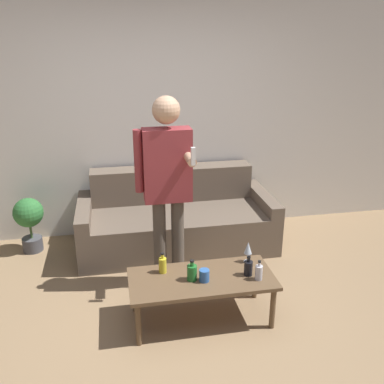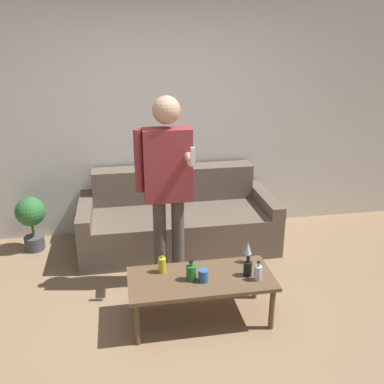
# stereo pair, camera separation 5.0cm
# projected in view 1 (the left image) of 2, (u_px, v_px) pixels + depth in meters

# --- Properties ---
(ground_plane) EXTENTS (16.00, 16.00, 0.00)m
(ground_plane) POSITION_uv_depth(u_px,v_px,m) (185.00, 346.00, 3.19)
(ground_plane) COLOR #997A56
(wall_back) EXTENTS (8.00, 0.06, 2.70)m
(wall_back) POSITION_uv_depth(u_px,v_px,m) (151.00, 115.00, 4.65)
(wall_back) COLOR silver
(wall_back) RESTS_ON ground_plane
(couch) EXTENTS (2.05, 0.92, 0.80)m
(couch) POSITION_uv_depth(u_px,v_px,m) (176.00, 219.00, 4.63)
(couch) COLOR #6B5B4C
(couch) RESTS_ON ground_plane
(coffee_table) EXTENTS (1.14, 0.52, 0.39)m
(coffee_table) POSITION_uv_depth(u_px,v_px,m) (202.00, 282.00, 3.37)
(coffee_table) COLOR brown
(coffee_table) RESTS_ON ground_plane
(bottle_orange) EXTENTS (0.06, 0.06, 0.16)m
(bottle_orange) POSITION_uv_depth(u_px,v_px,m) (259.00, 272.00, 3.30)
(bottle_orange) COLOR silver
(bottle_orange) RESTS_ON coffee_table
(bottle_green) EXTENTS (0.06, 0.06, 0.17)m
(bottle_green) POSITION_uv_depth(u_px,v_px,m) (163.00, 265.00, 3.40)
(bottle_green) COLOR yellow
(bottle_green) RESTS_ON coffee_table
(bottle_dark) EXTENTS (0.07, 0.07, 0.16)m
(bottle_dark) POSITION_uv_depth(u_px,v_px,m) (248.00, 268.00, 3.36)
(bottle_dark) COLOR black
(bottle_dark) RESTS_ON coffee_table
(bottle_yellow) EXTENTS (0.08, 0.08, 0.17)m
(bottle_yellow) POSITION_uv_depth(u_px,v_px,m) (192.00, 272.00, 3.29)
(bottle_yellow) COLOR #23752D
(bottle_yellow) RESTS_ON coffee_table
(wine_glass_near) EXTENTS (0.07, 0.07, 0.18)m
(wine_glass_near) POSITION_uv_depth(u_px,v_px,m) (248.00, 248.00, 3.54)
(wine_glass_near) COLOR silver
(wine_glass_near) RESTS_ON coffee_table
(cup_on_table) EXTENTS (0.08, 0.08, 0.10)m
(cup_on_table) POSITION_uv_depth(u_px,v_px,m) (204.00, 275.00, 3.29)
(cup_on_table) COLOR #3366B2
(cup_on_table) RESTS_ON coffee_table
(person_standing_front) EXTENTS (0.48, 0.44, 1.72)m
(person_standing_front) POSITION_uv_depth(u_px,v_px,m) (167.00, 179.00, 3.62)
(person_standing_front) COLOR brown
(person_standing_front) RESTS_ON ground_plane
(potted_plant) EXTENTS (0.31, 0.31, 0.59)m
(potted_plant) POSITION_uv_depth(u_px,v_px,m) (29.00, 218.00, 4.45)
(potted_plant) COLOR #4C4C51
(potted_plant) RESTS_ON ground_plane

